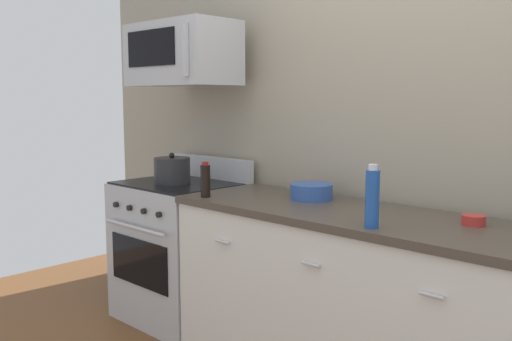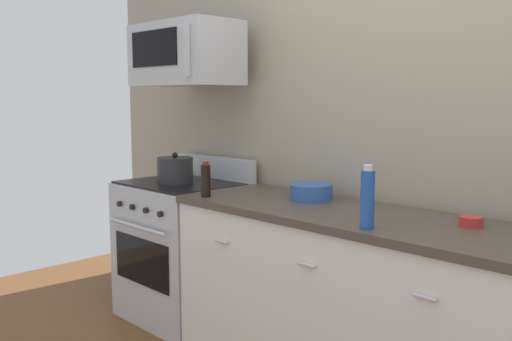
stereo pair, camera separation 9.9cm
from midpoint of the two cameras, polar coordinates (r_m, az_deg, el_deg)
The scene contains 9 objects.
back_wall at distance 2.94m, azimuth 18.21°, elevation 4.65°, with size 5.63×0.10×2.70m, color #9E937F.
counter_unit at distance 2.76m, azimuth 13.66°, elevation -14.30°, with size 2.54×0.66×0.92m.
range_oven at distance 3.81m, azimuth -8.50°, elevation -7.97°, with size 0.76×0.69×1.07m.
microwave at distance 3.71m, azimuth -8.32°, elevation 11.62°, with size 0.74×0.44×0.40m.
bottle_soda_blue at distance 2.42m, azimuth 10.62°, elevation -2.76°, with size 0.06×0.06×0.27m.
bottle_soy_sauce_dark at distance 3.14m, azimuth -6.07°, elevation -1.01°, with size 0.05×0.05×0.20m.
bowl_blue_mixing at distance 3.08m, azimuth 4.75°, elevation -2.10°, with size 0.23×0.23×0.09m.
bowl_red_small at distance 2.61m, azimuth 20.27°, elevation -4.73°, with size 0.10×0.10×0.04m.
stockpot at distance 3.67m, azimuth -9.31°, elevation 0.00°, with size 0.23×0.23×0.20m.
Camera 1 is at (1.22, -2.28, 1.47)m, focal length 39.27 mm.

